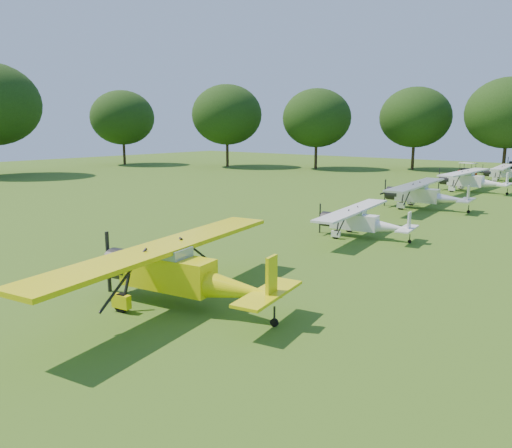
% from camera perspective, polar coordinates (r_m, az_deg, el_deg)
% --- Properties ---
extents(ground, '(160.00, 160.00, 0.00)m').
position_cam_1_polar(ground, '(23.41, -1.08, -4.81)').
color(ground, '#375916').
rests_on(ground, ground).
extents(tree_belt, '(137.36, 130.27, 14.52)m').
position_cam_1_polar(tree_belt, '(20.59, 7.06, 15.51)').
color(tree_belt, '#312413').
rests_on(tree_belt, ground).
extents(aircraft_2, '(7.77, 12.29, 2.41)m').
position_cam_1_polar(aircraft_2, '(18.07, -8.69, -5.11)').
color(aircraft_2, yellow).
rests_on(aircraft_2, ground).
extents(aircraft_3, '(5.80, 9.21, 1.81)m').
position_cam_1_polar(aircraft_3, '(29.72, 11.95, 0.47)').
color(aircraft_3, white).
rests_on(aircraft_3, ground).
extents(aircraft_4, '(6.88, 10.97, 2.16)m').
position_cam_1_polar(aircraft_4, '(41.32, 18.62, 3.35)').
color(aircraft_4, silver).
rests_on(aircraft_4, ground).
extents(aircraft_5, '(6.94, 11.03, 2.18)m').
position_cam_1_polar(aircraft_5, '(54.01, 23.35, 4.73)').
color(aircraft_5, white).
rests_on(aircraft_5, ground).
extents(aircraft_6, '(6.11, 9.73, 1.91)m').
position_cam_1_polar(aircraft_6, '(66.35, 26.83, 5.34)').
color(aircraft_6, white).
rests_on(aircraft_6, ground).
extents(golf_cart, '(2.26, 1.67, 1.74)m').
position_cam_1_polar(golf_cart, '(71.18, 22.97, 5.53)').
color(golf_cart, '#A3230B').
rests_on(golf_cart, ground).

